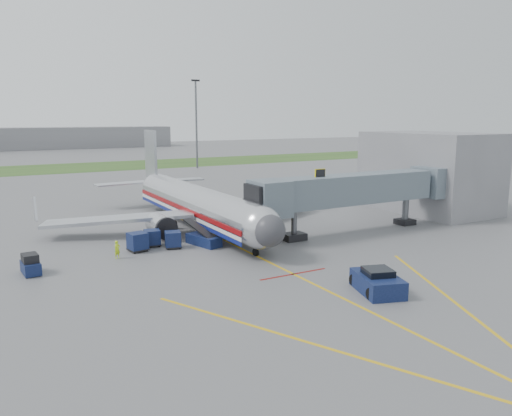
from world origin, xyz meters
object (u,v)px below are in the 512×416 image
pushback_tug (377,282)px  belt_loader (203,239)px  airliner (197,203)px  ramp_worker (117,250)px  baggage_tug (31,265)px

pushback_tug → belt_loader: 18.62m
airliner → ramp_worker: 13.67m
baggage_tug → ramp_worker: 6.99m
airliner → ramp_worker: (-10.77, -8.21, -1.87)m
ramp_worker → belt_loader: bearing=-20.5°
belt_loader → baggage_tug: bearing=-173.8°
airliner → baggage_tug: 20.05m
airliner → pushback_tug: bearing=-83.7°
pushback_tug → baggage_tug: size_ratio=1.96×
pushback_tug → airliner: bearing=96.3°
ramp_worker → airliner: bearing=12.7°
belt_loader → ramp_worker: size_ratio=3.00×
belt_loader → ramp_worker: (-8.25, -0.59, 0.23)m
baggage_tug → belt_loader: belt_loader is taller
pushback_tug → ramp_worker: (-13.59, 17.24, 0.07)m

